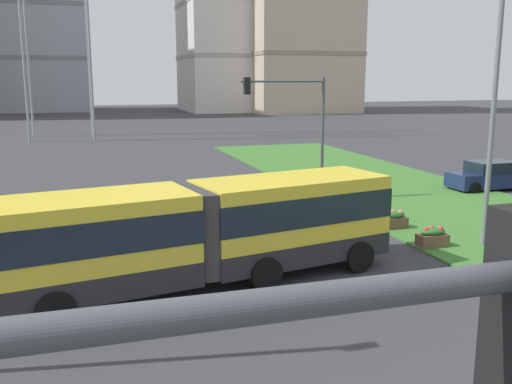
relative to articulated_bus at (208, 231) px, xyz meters
name	(u,v)px	position (x,y,z in m)	size (l,w,h in m)	color
articulated_bus	(208,231)	(0.00, 0.00, 0.00)	(12.05, 4.68, 3.00)	yellow
car_silver_hatch	(66,216)	(-4.12, 7.12, -0.90)	(4.60, 2.48, 1.58)	#B7BABF
car_navy_sedan	(489,176)	(17.99, 9.96, -0.90)	(4.41, 2.04, 1.58)	#19234C
flower_planter_4	(432,237)	(8.55, 1.23, -1.23)	(1.10, 0.56, 0.74)	brown
flower_planter_5	(393,219)	(8.55, 3.96, -1.23)	(1.10, 0.56, 0.74)	brown
traffic_light_far_right	(296,117)	(6.75, 10.32, 2.56)	(4.29, 0.28, 6.10)	#474C51
streetlight_median	(494,108)	(10.45, 0.85, 3.40)	(0.70, 0.28, 9.21)	slate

